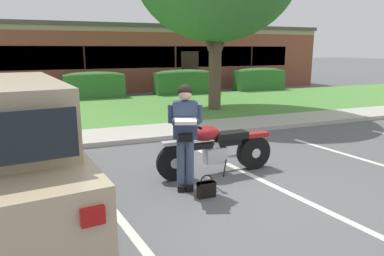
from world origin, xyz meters
The scene contains 14 objects.
ground_plane centered at (0.00, 0.00, 0.00)m, with size 140.00×140.00×0.00m, color #565659.
curb_strip centered at (0.00, 3.59, 0.06)m, with size 60.00×0.20×0.12m, color #B7B2A8.
concrete_walk centered at (0.00, 4.44, 0.04)m, with size 60.00×1.50×0.08m, color #B7B2A8.
grass_lawn centered at (0.00, 8.48, 0.03)m, with size 60.00×6.57×0.06m, color #518E3D.
stall_stripe_0 centered at (-2.02, 0.20, 0.00)m, with size 0.12×4.40×0.01m, color silver.
stall_stripe_1 centered at (0.61, 0.20, 0.00)m, with size 0.12×4.40×0.01m, color silver.
stall_stripe_2 centered at (3.24, 0.20, 0.00)m, with size 0.12×4.40×0.01m, color silver.
motorcycle centered at (0.08, 0.87, 0.49)m, with size 2.24×0.82×1.26m.
rider_person centered at (-0.78, 0.37, 1.01)m, with size 0.55×0.65×1.70m.
handbag centered at (-0.59, -0.01, 0.14)m, with size 0.28×0.13×0.36m.
hedge_center_left centered at (-0.80, 11.86, 0.65)m, with size 2.65×0.90×1.24m.
hedge_center_right centered at (3.52, 11.86, 0.65)m, with size 2.95×0.90×1.24m.
hedge_right centered at (7.85, 11.86, 0.65)m, with size 2.74×0.90×1.24m.
brick_building centered at (-1.01, 18.84, 1.76)m, with size 27.63×11.00×3.51m.
Camera 1 is at (-2.70, -4.68, 2.23)m, focal length 33.24 mm.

